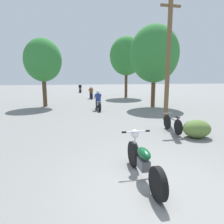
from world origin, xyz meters
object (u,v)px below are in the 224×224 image
at_px(roadside_tree_right_near, 154,54).
at_px(roadside_tree_left, 43,60).
at_px(utility_pole, 168,58).
at_px(motorcycle_rider_lead, 98,102).
at_px(roadside_tree_right_far, 126,56).
at_px(motorcycle_rider_mid, 91,94).
at_px(bicycle_parked, 172,124).
at_px(motorcycle_foreground, 143,161).
at_px(motorcycle_rider_far, 80,89).

height_order(roadside_tree_right_near, roadside_tree_left, roadside_tree_right_near).
bearing_deg(utility_pole, motorcycle_rider_lead, 128.53).
height_order(roadside_tree_right_far, motorcycle_rider_lead, roadside_tree_right_far).
bearing_deg(motorcycle_rider_lead, utility_pole, -51.47).
bearing_deg(motorcycle_rider_mid, bicycle_parked, -81.81).
height_order(roadside_tree_right_far, bicycle_parked, roadside_tree_right_far).
distance_m(roadside_tree_right_far, roadside_tree_left, 10.15).
relative_size(roadside_tree_right_far, motorcycle_rider_lead, 3.24).
height_order(utility_pole, roadside_tree_right_far, roadside_tree_right_far).
bearing_deg(motorcycle_rider_mid, motorcycle_foreground, -91.98).
distance_m(motorcycle_rider_mid, bicycle_parked, 14.42).
height_order(roadside_tree_left, bicycle_parked, roadside_tree_left).
height_order(motorcycle_foreground, bicycle_parked, motorcycle_foreground).
bearing_deg(motorcycle_rider_mid, roadside_tree_right_far, 6.92).
distance_m(roadside_tree_right_near, roadside_tree_left, 8.67).
height_order(utility_pole, motorcycle_rider_lead, utility_pole).
xyz_separation_m(utility_pole, motorcycle_foreground, (-3.56, -5.99, -2.91)).
bearing_deg(roadside_tree_right_near, motorcycle_rider_far, 107.07).
distance_m(roadside_tree_left, bicycle_parked, 11.52).
bearing_deg(roadside_tree_right_near, bicycle_parked, -106.72).
bearing_deg(roadside_tree_right_far, motorcycle_rider_far, 119.31).
bearing_deg(roadside_tree_right_near, roadside_tree_right_far, 90.91).
bearing_deg(roadside_tree_left, roadside_tree_right_far, 34.31).
bearing_deg(roadside_tree_right_near, motorcycle_foreground, -114.16).
xyz_separation_m(roadside_tree_right_near, roadside_tree_left, (-8.46, 1.86, -0.46)).
relative_size(roadside_tree_right_near, roadside_tree_left, 1.18).
bearing_deg(utility_pole, roadside_tree_right_near, 75.06).
bearing_deg(utility_pole, motorcycle_rider_mid, 103.94).
distance_m(roadside_tree_left, motorcycle_rider_mid, 7.38).
xyz_separation_m(motorcycle_rider_far, bicycle_parked, (2.81, -23.43, -0.17)).
relative_size(roadside_tree_right_far, bicycle_parked, 4.27).
relative_size(roadside_tree_right_far, motorcycle_foreground, 3.10).
distance_m(motorcycle_rider_lead, motorcycle_rider_far, 16.97).
distance_m(utility_pole, roadside_tree_right_far, 12.48).
distance_m(roadside_tree_right_near, bicycle_parked, 8.41).
relative_size(utility_pole, roadside_tree_right_far, 0.95).
bearing_deg(motorcycle_foreground, motorcycle_rider_far, 90.29).
distance_m(utility_pole, bicycle_parked, 3.95).
relative_size(roadside_tree_right_near, motorcycle_rider_mid, 3.13).
bearing_deg(motorcycle_rider_mid, roadside_tree_right_near, -59.09).
distance_m(roadside_tree_right_near, motorcycle_foreground, 12.38).
distance_m(utility_pole, roadside_tree_left, 9.80).
distance_m(roadside_tree_right_far, motorcycle_rider_mid, 5.85).
xyz_separation_m(roadside_tree_right_near, motorcycle_rider_lead, (-4.51, -0.75, -3.55)).
distance_m(utility_pole, motorcycle_rider_lead, 5.89).
distance_m(roadside_tree_left, motorcycle_foreground, 13.54).
relative_size(roadside_tree_left, motorcycle_rider_far, 2.60).
distance_m(motorcycle_rider_lead, bicycle_parked, 6.88).
bearing_deg(motorcycle_foreground, roadside_tree_left, 105.96).
height_order(roadside_tree_right_near, motorcycle_rider_lead, roadside_tree_right_near).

